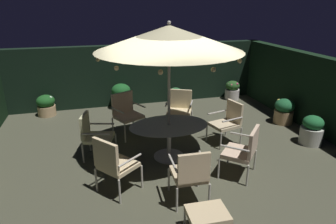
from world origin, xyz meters
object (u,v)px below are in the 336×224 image
(patio_chair_north, at_px, (113,162))
(ottoman_footrest, at_px, (207,215))
(patio_chair_northeast, at_px, (191,172))
(potted_plant_front_corner, at_px, (284,111))
(potted_plant_right_near, at_px, (121,95))
(patio_umbrella, at_px, (169,38))
(patio_chair_south, at_px, (180,107))
(patio_dining_table, at_px, (169,132))
(patio_chair_southeast, at_px, (228,120))
(potted_plant_back_right, at_px, (46,105))
(potted_plant_back_center, at_px, (312,130))
(patio_chair_southwest, at_px, (126,111))
(potted_plant_left_far, at_px, (176,96))
(patio_chair_west, at_px, (94,133))
(potted_plant_right_far, at_px, (232,90))
(patio_chair_east, at_px, (244,149))

(patio_chair_north, relative_size, ottoman_footrest, 1.80)
(patio_chair_north, xyz_separation_m, patio_chair_northeast, (1.15, -0.59, -0.03))
(potted_plant_front_corner, bearing_deg, potted_plant_right_near, 150.39)
(patio_umbrella, bearing_deg, patio_chair_south, 64.53)
(patio_dining_table, bearing_deg, potted_plant_right_near, 100.24)
(ottoman_footrest, distance_m, potted_plant_right_near, 5.63)
(patio_chair_southeast, relative_size, potted_plant_front_corner, 1.41)
(ottoman_footrest, bearing_deg, potted_plant_back_right, 115.83)
(potted_plant_back_center, bearing_deg, patio_chair_southeast, 161.56)
(patio_chair_southwest, relative_size, ottoman_footrest, 1.79)
(potted_plant_back_center, bearing_deg, patio_chair_south, 148.34)
(potted_plant_left_far, xyz_separation_m, potted_plant_front_corner, (2.37, -2.24, 0.08))
(patio_umbrella, height_order, patio_chair_northeast, patio_umbrella)
(patio_chair_west, distance_m, potted_plant_back_center, 4.89)
(patio_chair_southwest, relative_size, potted_plant_back_right, 1.71)
(patio_umbrella, distance_m, potted_plant_back_center, 3.97)
(potted_plant_right_far, bearing_deg, patio_chair_northeast, -123.22)
(patio_chair_east, xyz_separation_m, potted_plant_back_right, (-3.91, 4.34, -0.25))
(patio_umbrella, relative_size, potted_plant_right_far, 4.41)
(patio_chair_southwest, bearing_deg, patio_chair_northeast, -78.05)
(potted_plant_left_far, height_order, potted_plant_front_corner, potted_plant_front_corner)
(potted_plant_back_right, distance_m, potted_plant_front_corner, 6.65)
(patio_chair_east, height_order, patio_chair_west, patio_chair_east)
(potted_plant_back_right, bearing_deg, patio_chair_north, -70.15)
(patio_chair_west, bearing_deg, patio_chair_southeast, -1.09)
(patio_dining_table, relative_size, potted_plant_front_corner, 2.41)
(patio_dining_table, relative_size, potted_plant_left_far, 2.98)
(potted_plant_right_near, bearing_deg, patio_chair_northeast, -83.81)
(patio_dining_table, bearing_deg, patio_chair_west, 164.12)
(patio_chair_south, bearing_deg, potted_plant_right_near, 123.52)
(patio_chair_north, xyz_separation_m, potted_plant_back_center, (4.56, 0.73, -0.27))
(potted_plant_right_near, relative_size, potted_plant_right_far, 1.23)
(patio_chair_south, xyz_separation_m, potted_plant_back_right, (-3.43, 1.88, -0.27))
(patio_chair_west, bearing_deg, patio_chair_southwest, 50.34)
(patio_chair_east, height_order, potted_plant_right_far, patio_chair_east)
(patio_chair_south, relative_size, potted_plant_left_far, 1.81)
(patio_dining_table, bearing_deg, patio_chair_southeast, 13.68)
(patio_chair_southeast, distance_m, patio_chair_south, 1.34)
(patio_dining_table, xyz_separation_m, patio_chair_west, (-1.50, 0.43, -0.05))
(patio_chair_south, height_order, potted_plant_front_corner, patio_chair_south)
(patio_umbrella, relative_size, patio_chair_east, 2.85)
(patio_chair_southeast, relative_size, potted_plant_left_far, 1.74)
(patio_chair_south, bearing_deg, patio_chair_southwest, -179.54)
(patio_chair_south, bearing_deg, potted_plant_back_center, -31.66)
(potted_plant_right_near, distance_m, potted_plant_front_corner, 4.69)
(patio_chair_north, relative_size, potted_plant_right_near, 1.35)
(patio_chair_south, bearing_deg, patio_chair_north, -128.55)
(patio_umbrella, relative_size, potted_plant_front_corner, 4.10)
(patio_umbrella, bearing_deg, patio_chair_southeast, 13.68)
(ottoman_footrest, bearing_deg, patio_umbrella, 88.34)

